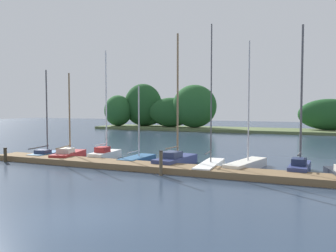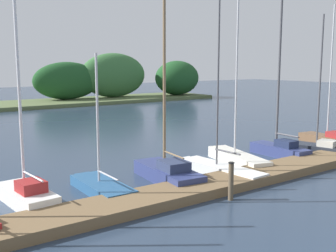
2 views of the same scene
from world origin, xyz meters
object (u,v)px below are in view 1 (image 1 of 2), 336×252
sailboat_7 (300,164)px  mooring_piling_1 (161,163)px  mooring_piling_0 (5,155)px  sailboat_6 (247,164)px  sailboat_1 (69,154)px  sailboat_4 (176,158)px  sailboat_0 (46,153)px  sailboat_5 (210,164)px  sailboat_3 (138,158)px  sailboat_2 (106,153)px

sailboat_7 → mooring_piling_1: bearing=119.9°
mooring_piling_0 → sailboat_6: bearing=13.2°
sailboat_1 → sailboat_7: size_ratio=0.74×
sailboat_4 → sailboat_7: (7.19, 0.30, 0.05)m
sailboat_4 → sailboat_7: 7.20m
sailboat_0 → sailboat_4: (9.81, 0.61, 0.12)m
sailboat_5 → sailboat_0: bearing=87.4°
sailboat_0 → mooring_piling_0: bearing=148.1°
sailboat_1 → sailboat_6: size_ratio=0.80×
sailboat_7 → mooring_piling_0: sailboat_7 is taller
mooring_piling_0 → sailboat_3: bearing=22.8°
sailboat_2 → sailboat_6: sailboat_2 is taller
sailboat_2 → sailboat_5: 7.85m
sailboat_1 → sailboat_2: sailboat_2 is taller
sailboat_0 → sailboat_2: 4.47m
sailboat_2 → sailboat_7: bearing=-94.8°
sailboat_1 → mooring_piling_1: bearing=-122.2°
sailboat_0 → sailboat_4: size_ratio=0.77×
sailboat_0 → sailboat_2: size_ratio=0.84×
sailboat_5 → mooring_piling_1: size_ratio=6.28×
sailboat_1 → sailboat_3: bearing=-95.5°
sailboat_4 → sailboat_5: size_ratio=0.97×
sailboat_2 → sailboat_5: bearing=-101.1°
sailboat_6 → mooring_piling_1: (-3.90, -3.65, 0.34)m
sailboat_1 → sailboat_4: bearing=-100.3°
sailboat_0 → mooring_piling_0: sailboat_0 is taller
sailboat_1 → sailboat_0: bearing=79.1°
sailboat_6 → sailboat_7: size_ratio=0.92×
sailboat_2 → sailboat_5: sailboat_5 is taller
sailboat_2 → sailboat_3: size_ratio=1.49×
sailboat_1 → sailboat_4: (7.87, 0.50, 0.09)m
sailboat_6 → sailboat_2: bearing=103.7°
sailboat_0 → sailboat_2: sailboat_2 is taller
sailboat_3 → sailboat_5: sailboat_5 is taller
sailboat_4 → mooring_piling_0: sailboat_4 is taller
sailboat_2 → sailboat_7: (12.64, -0.10, 0.07)m
mooring_piling_0 → mooring_piling_1: 11.37m
sailboat_3 → mooring_piling_1: (3.22, -3.48, 0.43)m
sailboat_1 → sailboat_6: sailboat_6 is taller
sailboat_1 → sailboat_6: bearing=-99.6°
sailboat_6 → mooring_piling_1: sailboat_6 is taller
sailboat_2 → sailboat_6: bearing=-94.2°
sailboat_0 → sailboat_7: size_ratio=0.77×
sailboat_1 → sailboat_5: 10.22m
sailboat_0 → sailboat_3: size_ratio=1.25×
sailboat_0 → sailboat_1: size_ratio=1.05×
sailboat_3 → sailboat_4: size_ratio=0.62×
sailboat_2 → sailboat_3: 2.66m
sailboat_3 → sailboat_5: bearing=-97.4°
sailboat_1 → sailboat_7: 15.09m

